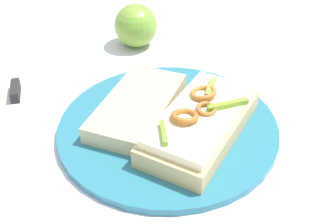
% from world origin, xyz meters
% --- Properties ---
extents(ground_plane, '(2.00, 2.00, 0.00)m').
position_xyz_m(ground_plane, '(0.00, 0.00, 0.00)').
color(ground_plane, white).
rests_on(ground_plane, ground).
extents(plate, '(0.30, 0.30, 0.01)m').
position_xyz_m(plate, '(0.00, 0.00, 0.01)').
color(plate, teal).
rests_on(plate, ground_plane).
extents(sandwich, '(0.20, 0.20, 0.05)m').
position_xyz_m(sandwich, '(-0.03, 0.03, 0.03)').
color(sandwich, tan).
rests_on(sandwich, plate).
extents(bread_slice_side, '(0.17, 0.19, 0.02)m').
position_xyz_m(bread_slice_side, '(0.03, -0.03, 0.02)').
color(bread_slice_side, beige).
rests_on(bread_slice_side, plate).
extents(apple_0, '(0.09, 0.09, 0.08)m').
position_xyz_m(apple_0, '(-0.01, -0.25, 0.04)').
color(apple_0, '#7AAA3A').
rests_on(apple_0, ground_plane).
extents(knife, '(0.02, 0.11, 0.02)m').
position_xyz_m(knife, '(0.20, -0.15, 0.01)').
color(knife, silver).
rests_on(knife, ground_plane).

